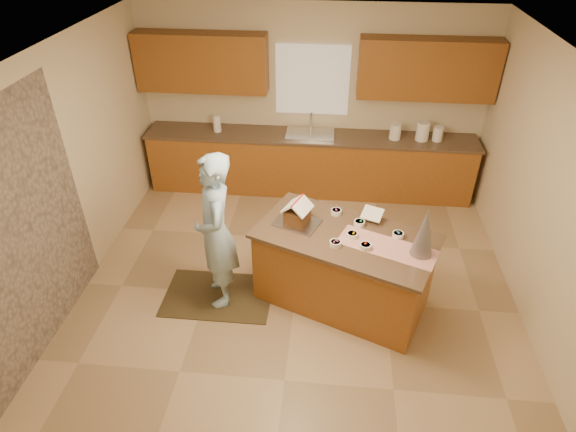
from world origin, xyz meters
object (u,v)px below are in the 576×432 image
Objects in this scene: gingerbread_house at (297,214)px; boy at (216,232)px; island_base at (343,270)px; tinsel_tree at (425,232)px.

boy is at bearing -163.34° from gingerbread_house.
boy is 0.88m from gingerbread_house.
gingerbread_house is (-0.52, 0.16, 0.60)m from island_base.
island_base is 1.45m from boy.
gingerbread_house reaches higher than island_base.
gingerbread_house is (0.84, 0.25, 0.13)m from boy.
island_base is at bearing 75.93° from boy.
island_base is 1.08m from tinsel_tree.
island_base is 0.82m from gingerbread_house.
boy is at bearing -154.10° from island_base.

